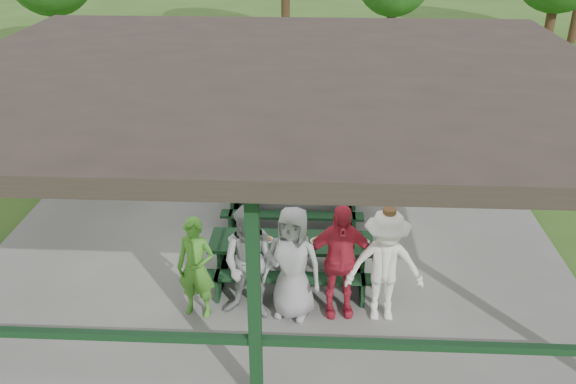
# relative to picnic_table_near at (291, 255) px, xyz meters

# --- Properties ---
(ground) EXTENTS (90.00, 90.00, 0.00)m
(ground) POSITION_rel_picnic_table_near_xyz_m (-0.32, 1.20, -0.57)
(ground) COLOR #32551A
(ground) RESTS_ON ground
(concrete_slab) EXTENTS (10.00, 8.00, 0.10)m
(concrete_slab) POSITION_rel_picnic_table_near_xyz_m (-0.32, 1.20, -0.52)
(concrete_slab) COLOR slate
(concrete_slab) RESTS_ON ground
(pavilion_structure) EXTENTS (10.60, 8.60, 3.24)m
(pavilion_structure) POSITION_rel_picnic_table_near_xyz_m (-0.32, 1.20, 2.59)
(pavilion_structure) COLOR black
(pavilion_structure) RESTS_ON concrete_slab
(picnic_table_near) EXTENTS (2.60, 1.39, 0.75)m
(picnic_table_near) POSITION_rel_picnic_table_near_xyz_m (0.00, 0.00, 0.00)
(picnic_table_near) COLOR black
(picnic_table_near) RESTS_ON concrete_slab
(picnic_table_far) EXTENTS (2.61, 1.39, 0.75)m
(picnic_table_far) POSITION_rel_picnic_table_near_xyz_m (-0.05, 2.00, 0.00)
(picnic_table_far) COLOR black
(picnic_table_far) RESTS_ON concrete_slab
(table_setting) EXTENTS (2.25, 0.45, 0.10)m
(table_setting) POSITION_rel_picnic_table_near_xyz_m (0.01, 0.03, 0.31)
(table_setting) COLOR white
(table_setting) RESTS_ON picnic_table_near
(contestant_green) EXTENTS (0.65, 0.49, 1.60)m
(contestant_green) POSITION_rel_picnic_table_near_xyz_m (-1.35, -0.93, 0.32)
(contestant_green) COLOR #448E28
(contestant_green) RESTS_ON concrete_slab
(contestant_grey_left) EXTENTS (0.99, 0.84, 1.80)m
(contestant_grey_left) POSITION_rel_picnic_table_near_xyz_m (-0.55, -0.93, 0.43)
(contestant_grey_left) COLOR #969699
(contestant_grey_left) RESTS_ON concrete_slab
(contestant_grey_mid) EXTENTS (0.98, 0.76, 1.77)m
(contestant_grey_mid) POSITION_rel_picnic_table_near_xyz_m (0.06, -0.87, 0.41)
(contestant_grey_mid) COLOR #98989A
(contestant_grey_mid) RESTS_ON concrete_slab
(contestant_red) EXTENTS (1.11, 0.55, 1.82)m
(contestant_red) POSITION_rel_picnic_table_near_xyz_m (0.73, -0.80, 0.43)
(contestant_red) COLOR #C2273D
(contestant_red) RESTS_ON concrete_slab
(contestant_white_fedora) EXTENTS (1.16, 0.68, 1.82)m
(contestant_white_fedora) POSITION_rel_picnic_table_near_xyz_m (1.39, -0.89, 0.41)
(contestant_white_fedora) COLOR white
(contestant_white_fedora) RESTS_ON concrete_slab
(spectator_lblue) EXTENTS (1.42, 0.66, 1.47)m
(spectator_lblue) POSITION_rel_picnic_table_near_xyz_m (-0.98, 2.82, 0.26)
(spectator_lblue) COLOR #84B3CD
(spectator_lblue) RESTS_ON concrete_slab
(spectator_blue) EXTENTS (0.74, 0.52, 1.93)m
(spectator_blue) POSITION_rel_picnic_table_near_xyz_m (-1.86, 3.29, 0.49)
(spectator_blue) COLOR #3E68A3
(spectator_blue) RESTS_ON concrete_slab
(spectator_grey) EXTENTS (0.97, 0.88, 1.62)m
(spectator_grey) POSITION_rel_picnic_table_near_xyz_m (0.89, 2.93, 0.34)
(spectator_grey) COLOR #99999C
(spectator_grey) RESTS_ON concrete_slab
(pickup_truck) EXTENTS (5.31, 3.87, 1.34)m
(pickup_truck) POSITION_rel_picnic_table_near_xyz_m (2.88, 8.40, 0.10)
(pickup_truck) COLOR silver
(pickup_truck) RESTS_ON ground
(farm_trailer) EXTENTS (3.77, 1.96, 1.31)m
(farm_trailer) POSITION_rel_picnic_table_near_xyz_m (-4.00, 8.94, 0.07)
(farm_trailer) COLOR navy
(farm_trailer) RESTS_ON ground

